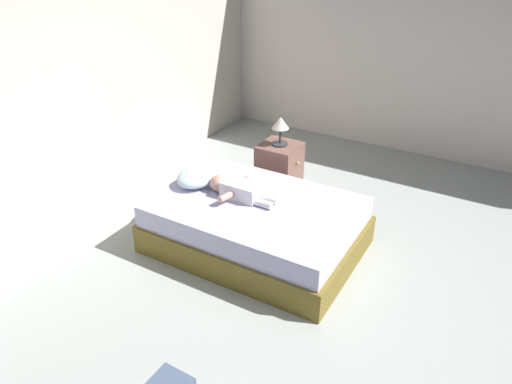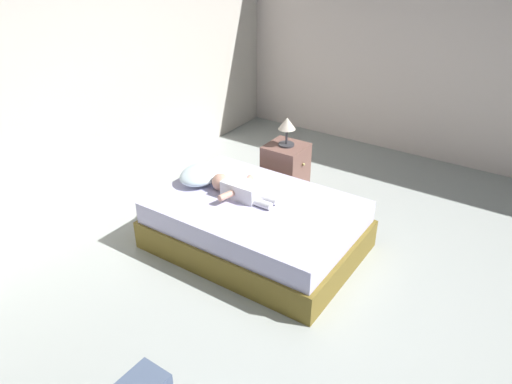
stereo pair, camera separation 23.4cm
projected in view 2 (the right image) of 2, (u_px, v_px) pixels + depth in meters
ground_plane at (364, 310)px, 3.62m from camera, size 8.00×8.00×0.00m
wall_behind_bed at (73, 75)px, 4.44m from camera, size 8.00×0.12×2.61m
wall_side at (490, 54)px, 5.15m from camera, size 0.12×6.00×2.61m
bed at (256, 225)px, 4.22m from camera, size 1.21×1.75×0.45m
pillow at (202, 174)px, 4.41m from camera, size 0.45×0.35×0.14m
baby at (238, 189)px, 4.18m from camera, size 0.47×0.63×0.15m
toothbrush at (250, 183)px, 4.39m from camera, size 0.06×0.13×0.02m
nightstand at (285, 170)px, 5.03m from camera, size 0.39×0.42×0.56m
lamp at (287, 126)px, 4.79m from camera, size 0.17×0.17×0.30m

